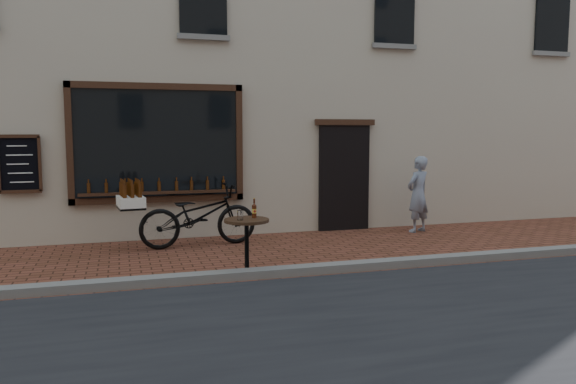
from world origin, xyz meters
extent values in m
plane|color=brown|center=(0.00, 0.00, 0.00)|extent=(90.00, 90.00, 0.00)
cube|color=slate|center=(0.00, 0.20, 0.06)|extent=(90.00, 0.25, 0.12)
cube|color=#B8AB91|center=(0.00, 6.50, 5.00)|extent=(28.00, 6.00, 10.00)
cube|color=black|center=(-1.90, 3.45, 1.85)|extent=(3.00, 0.06, 2.00)
cube|color=black|center=(-1.90, 3.43, 2.91)|extent=(3.24, 0.10, 0.12)
cube|color=black|center=(-1.90, 3.43, 0.79)|extent=(3.24, 0.10, 0.12)
cube|color=black|center=(-3.46, 3.43, 1.85)|extent=(0.12, 0.10, 2.24)
cube|color=black|center=(-0.34, 3.43, 1.85)|extent=(0.12, 0.10, 2.24)
cube|color=black|center=(-1.90, 3.38, 0.92)|extent=(2.90, 0.16, 0.05)
cube|color=black|center=(1.90, 3.46, 1.10)|extent=(1.10, 0.10, 2.20)
cube|color=black|center=(1.90, 3.43, 2.26)|extent=(1.30, 0.10, 0.12)
cube|color=black|center=(-4.30, 3.44, 1.50)|extent=(0.62, 0.04, 0.92)
cylinder|color=#3D1C07|center=(-3.15, 3.38, 1.04)|extent=(0.06, 0.06, 0.19)
cylinder|color=#3D1C07|center=(-2.84, 3.38, 1.04)|extent=(0.06, 0.06, 0.19)
cylinder|color=#3D1C07|center=(-2.52, 3.38, 1.04)|extent=(0.06, 0.06, 0.19)
cylinder|color=#3D1C07|center=(-2.21, 3.38, 1.04)|extent=(0.06, 0.06, 0.19)
cylinder|color=#3D1C07|center=(-1.90, 3.38, 1.04)|extent=(0.06, 0.06, 0.19)
cylinder|color=#3D1C07|center=(-1.59, 3.38, 1.04)|extent=(0.06, 0.06, 0.19)
cylinder|color=#3D1C07|center=(-1.27, 3.38, 1.04)|extent=(0.06, 0.06, 0.19)
cylinder|color=#3D1C07|center=(-0.96, 3.38, 1.04)|extent=(0.06, 0.06, 0.19)
cylinder|color=#3D1C07|center=(-0.65, 3.38, 1.04)|extent=(0.06, 0.06, 0.19)
cube|color=black|center=(3.00, 3.46, 4.60)|extent=(0.90, 0.06, 1.40)
cube|color=black|center=(7.00, 3.46, 4.60)|extent=(0.90, 0.06, 1.40)
imported|color=black|center=(-1.26, 2.63, 0.56)|extent=(2.20, 0.98, 1.12)
cube|color=black|center=(-2.44, 2.50, 0.77)|extent=(0.49, 0.64, 0.04)
cube|color=white|center=(-2.44, 2.50, 0.88)|extent=(0.49, 0.67, 0.17)
cylinder|color=#3D1C07|center=(-2.29, 2.29, 1.08)|extent=(0.07, 0.07, 0.24)
cylinder|color=#3D1C07|center=(-2.41, 2.27, 1.08)|extent=(0.07, 0.07, 0.24)
cylinder|color=#3D1C07|center=(-2.54, 2.26, 1.08)|extent=(0.07, 0.07, 0.24)
cylinder|color=#3D1C07|center=(-2.31, 2.44, 1.08)|extent=(0.07, 0.07, 0.24)
cylinder|color=#3D1C07|center=(-2.43, 2.42, 1.08)|extent=(0.07, 0.07, 0.24)
cylinder|color=#3D1C07|center=(-2.55, 2.41, 1.08)|extent=(0.07, 0.07, 0.24)
cylinder|color=#3D1C07|center=(-2.32, 2.58, 1.08)|extent=(0.07, 0.07, 0.24)
cylinder|color=#3D1C07|center=(-2.45, 2.57, 1.08)|extent=(0.07, 0.07, 0.24)
cylinder|color=#3D1C07|center=(-2.57, 2.56, 1.08)|extent=(0.07, 0.07, 0.24)
cylinder|color=#3D1C07|center=(-2.34, 2.73, 1.08)|extent=(0.07, 0.07, 0.24)
cylinder|color=#3D1C07|center=(-2.46, 2.72, 1.08)|extent=(0.07, 0.07, 0.24)
cylinder|color=#3D1C07|center=(-2.59, 2.71, 1.08)|extent=(0.07, 0.07, 0.24)
cylinder|color=black|center=(-0.88, 0.35, 0.02)|extent=(0.47, 0.47, 0.03)
cylinder|color=black|center=(-0.88, 0.35, 0.41)|extent=(0.06, 0.06, 0.75)
cylinder|color=black|center=(-0.88, 0.35, 0.81)|extent=(0.65, 0.65, 0.04)
cylinder|color=gold|center=(-0.75, 0.41, 0.93)|extent=(0.07, 0.07, 0.06)
cylinder|color=white|center=(-0.99, 0.27, 0.90)|extent=(0.08, 0.08, 0.14)
imported|color=gray|center=(3.27, 2.79, 0.78)|extent=(0.68, 0.57, 1.57)
camera|label=1|loc=(-2.60, -7.43, 2.09)|focal=35.00mm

